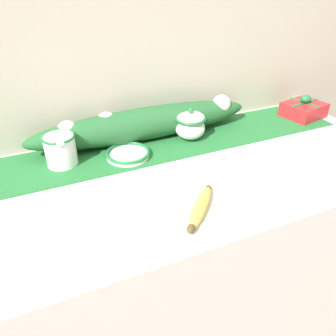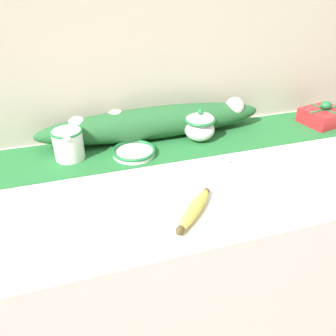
{
  "view_description": "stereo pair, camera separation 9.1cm",
  "coord_description": "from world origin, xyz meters",
  "px_view_note": "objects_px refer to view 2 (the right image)",
  "views": [
    {
      "loc": [
        -0.35,
        -0.75,
        1.44
      ],
      "look_at": [
        -0.04,
        -0.04,
        0.96
      ],
      "focal_mm": 35.0,
      "sensor_mm": 36.0,
      "label": 1
    },
    {
      "loc": [
        -0.27,
        -0.78,
        1.44
      ],
      "look_at": [
        -0.04,
        -0.04,
        0.96
      ],
      "focal_mm": 35.0,
      "sensor_mm": 36.0,
      "label": 2
    }
  ],
  "objects_px": {
    "gift_box": "(323,116)",
    "banana": "(194,210)",
    "sugar_bowl": "(200,126)",
    "cream_pitcher": "(68,143)",
    "spoon": "(223,161)",
    "small_dish": "(134,152)"
  },
  "relations": [
    {
      "from": "gift_box",
      "to": "banana",
      "type": "bearing_deg",
      "value": -151.33
    },
    {
      "from": "sugar_bowl",
      "to": "gift_box",
      "type": "xyz_separation_m",
      "value": [
        0.52,
        -0.01,
        -0.02
      ]
    },
    {
      "from": "cream_pitcher",
      "to": "gift_box",
      "type": "distance_m",
      "value": 0.96
    },
    {
      "from": "spoon",
      "to": "gift_box",
      "type": "height_order",
      "value": "gift_box"
    },
    {
      "from": "sugar_bowl",
      "to": "banana",
      "type": "relative_size",
      "value": 0.74
    },
    {
      "from": "sugar_bowl",
      "to": "small_dish",
      "type": "relative_size",
      "value": 0.81
    },
    {
      "from": "banana",
      "to": "spoon",
      "type": "height_order",
      "value": "banana"
    },
    {
      "from": "sugar_bowl",
      "to": "spoon",
      "type": "xyz_separation_m",
      "value": [
        0.01,
        -0.17,
        -0.05
      ]
    },
    {
      "from": "cream_pitcher",
      "to": "banana",
      "type": "height_order",
      "value": "cream_pitcher"
    },
    {
      "from": "sugar_bowl",
      "to": "small_dish",
      "type": "bearing_deg",
      "value": -170.98
    },
    {
      "from": "cream_pitcher",
      "to": "sugar_bowl",
      "type": "xyz_separation_m",
      "value": [
        0.44,
        -0.0,
        -0.0
      ]
    },
    {
      "from": "banana",
      "to": "gift_box",
      "type": "bearing_deg",
      "value": 28.67
    },
    {
      "from": "banana",
      "to": "gift_box",
      "type": "relative_size",
      "value": 0.89
    },
    {
      "from": "sugar_bowl",
      "to": "banana",
      "type": "distance_m",
      "value": 0.42
    },
    {
      "from": "banana",
      "to": "spoon",
      "type": "relative_size",
      "value": 0.97
    },
    {
      "from": "spoon",
      "to": "cream_pitcher",
      "type": "bearing_deg",
      "value": 160.35
    },
    {
      "from": "sugar_bowl",
      "to": "small_dish",
      "type": "height_order",
      "value": "sugar_bowl"
    },
    {
      "from": "cream_pitcher",
      "to": "small_dish",
      "type": "relative_size",
      "value": 0.81
    },
    {
      "from": "cream_pitcher",
      "to": "sugar_bowl",
      "type": "bearing_deg",
      "value": -0.17
    },
    {
      "from": "banana",
      "to": "cream_pitcher",
      "type": "bearing_deg",
      "value": 126.4
    },
    {
      "from": "small_dish",
      "to": "banana",
      "type": "bearing_deg",
      "value": -76.77
    },
    {
      "from": "small_dish",
      "to": "spoon",
      "type": "height_order",
      "value": "small_dish"
    }
  ]
}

